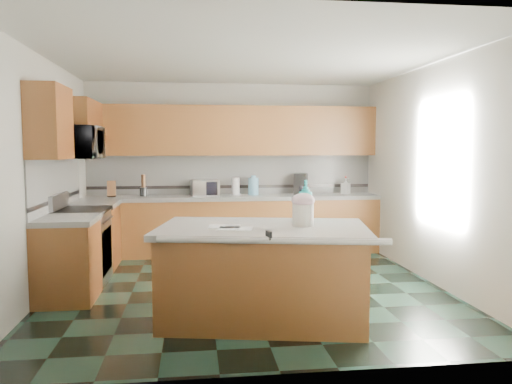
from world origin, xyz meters
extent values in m
plane|color=black|center=(0.00, 0.00, 0.00)|extent=(4.60, 4.60, 0.00)
plane|color=white|center=(0.00, 0.00, 2.70)|extent=(4.60, 4.60, 0.00)
cube|color=silver|center=(0.00, 2.32, 1.35)|extent=(4.60, 0.04, 2.70)
cube|color=silver|center=(0.00, -2.32, 1.35)|extent=(4.60, 0.04, 2.70)
cube|color=silver|center=(-2.32, 0.00, 1.35)|extent=(0.04, 4.60, 2.70)
cube|color=silver|center=(2.32, 0.00, 1.35)|extent=(0.04, 4.60, 2.70)
cube|color=#55260E|center=(0.00, 2.00, 0.43)|extent=(4.60, 0.60, 0.86)
cube|color=silver|center=(0.00, 2.00, 0.89)|extent=(4.60, 0.64, 0.06)
cube|color=#55260E|center=(0.00, 2.13, 1.94)|extent=(4.60, 0.33, 0.78)
cube|color=silver|center=(0.00, 2.29, 1.24)|extent=(4.60, 0.02, 0.63)
cube|color=black|center=(0.00, 2.28, 1.04)|extent=(4.60, 0.01, 0.05)
cube|color=#55260E|center=(-2.00, 1.29, 0.43)|extent=(0.60, 0.82, 0.86)
cube|color=silver|center=(-2.00, 1.29, 0.89)|extent=(0.64, 0.82, 0.06)
cube|color=#55260E|center=(-2.00, -0.24, 0.43)|extent=(0.60, 0.72, 0.86)
cube|color=silver|center=(-2.00, -0.24, 0.89)|extent=(0.64, 0.72, 0.06)
cube|color=silver|center=(-2.29, 0.55, 1.24)|extent=(0.02, 2.30, 0.63)
cube|color=black|center=(-2.28, 0.55, 1.04)|extent=(0.01, 2.30, 0.05)
cube|color=#55260E|center=(-2.13, 1.42, 1.94)|extent=(0.33, 1.09, 0.78)
cube|color=#55260E|center=(-2.13, -0.24, 1.94)|extent=(0.33, 0.72, 0.78)
cube|color=#B7B7BC|center=(-2.00, 0.50, 0.44)|extent=(0.60, 0.76, 0.88)
cube|color=black|center=(-1.71, 0.50, 0.40)|extent=(0.02, 0.68, 0.55)
cube|color=black|center=(-2.00, 0.50, 0.90)|extent=(0.62, 0.78, 0.04)
cylinder|color=#B7B7BC|center=(-1.68, 0.50, 0.78)|extent=(0.02, 0.66, 0.02)
cube|color=#B7B7BC|center=(-2.26, 0.50, 1.02)|extent=(0.06, 0.76, 0.18)
imported|color=#B7B7BC|center=(-2.00, 0.50, 1.73)|extent=(0.50, 0.73, 0.41)
cube|color=#55260E|center=(0.03, -1.10, 0.43)|extent=(2.06, 1.42, 0.86)
cube|color=silver|center=(0.03, -1.10, 0.89)|extent=(2.18, 1.54, 0.06)
cylinder|color=silver|center=(0.03, -1.69, 0.89)|extent=(1.96, 0.44, 0.06)
cylinder|color=silver|center=(0.42, -1.14, 1.03)|extent=(0.24, 0.24, 0.21)
ellipsoid|color=beige|center=(0.42, -1.14, 1.17)|extent=(0.22, 0.22, 0.14)
cylinder|color=tan|center=(0.42, -1.14, 1.22)|extent=(0.07, 0.03, 0.03)
sphere|color=tan|center=(0.38, -1.14, 1.22)|extent=(0.04, 0.04, 0.04)
sphere|color=tan|center=(0.45, -1.14, 1.22)|extent=(0.04, 0.04, 0.04)
imported|color=#21A7AF|center=(0.51, -0.86, 1.13)|extent=(0.20, 0.20, 0.42)
cube|color=white|center=(-0.24, -1.23, 0.92)|extent=(0.36, 0.29, 0.00)
cube|color=white|center=(-0.33, -1.08, 0.92)|extent=(0.32, 0.26, 0.00)
cube|color=black|center=(0.00, -1.67, 0.93)|extent=(0.05, 0.09, 0.08)
cylinder|color=black|center=(0.00, -1.72, 0.91)|extent=(0.01, 0.06, 0.01)
cube|color=#472814|center=(-1.88, 2.05, 1.04)|extent=(0.15, 0.19, 0.26)
cylinder|color=black|center=(-1.40, 2.08, 0.99)|extent=(0.11, 0.11, 0.14)
cylinder|color=#472814|center=(-1.40, 2.08, 1.16)|extent=(0.06, 0.06, 0.20)
cube|color=#B7B7BC|center=(-0.45, 2.05, 1.04)|extent=(0.46, 0.35, 0.25)
cube|color=black|center=(-0.45, 1.91, 1.04)|extent=(0.39, 0.01, 0.21)
cylinder|color=white|center=(0.04, 2.10, 1.06)|extent=(0.12, 0.12, 0.28)
cylinder|color=#B7B7BC|center=(0.04, 2.10, 0.93)|extent=(0.19, 0.19, 0.01)
cylinder|color=#6FAFD3|center=(0.32, 2.06, 1.06)|extent=(0.17, 0.17, 0.27)
cylinder|color=#6FAFD3|center=(0.32, 2.06, 1.21)|extent=(0.08, 0.08, 0.04)
cube|color=black|center=(1.10, 2.08, 1.09)|extent=(0.26, 0.27, 0.34)
cylinder|color=black|center=(1.10, 2.03, 0.99)|extent=(0.14, 0.14, 0.14)
imported|color=white|center=(1.84, 2.05, 1.05)|extent=(0.17, 0.17, 0.26)
cylinder|color=red|center=(1.84, 2.05, 1.19)|extent=(0.02, 0.02, 0.03)
cube|color=white|center=(2.29, -0.20, 1.50)|extent=(0.02, 1.40, 1.10)
camera|label=1|loc=(-0.63, -5.80, 1.67)|focal=35.00mm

